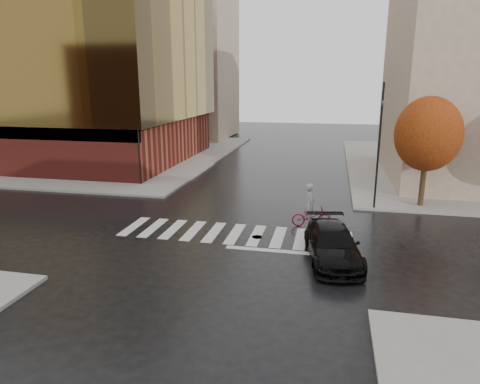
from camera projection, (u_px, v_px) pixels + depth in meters
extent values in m
plane|color=black|center=(233.00, 237.00, 21.08)|extent=(120.00, 120.00, 0.00)
cube|color=gray|center=(85.00, 153.00, 45.20)|extent=(30.00, 30.00, 0.15)
cube|color=silver|center=(235.00, 234.00, 21.55)|extent=(12.00, 3.00, 0.01)
cube|color=maroon|center=(56.00, 137.00, 42.04)|extent=(26.00, 18.00, 4.00)
cube|color=olive|center=(47.00, 51.00, 40.02)|extent=(27.00, 19.00, 12.00)
cube|color=gray|center=(178.00, 60.00, 56.78)|extent=(14.00, 12.00, 20.00)
cylinder|color=#322616|center=(423.00, 183.00, 25.65)|extent=(0.32, 0.32, 2.80)
ellipsoid|color=#A93A10|center=(428.00, 134.00, 24.91)|extent=(3.80, 3.80, 4.37)
imported|color=black|center=(333.00, 244.00, 18.21)|extent=(2.89, 5.34, 1.47)
imported|color=maroon|center=(311.00, 217.00, 22.56)|extent=(2.13, 1.05, 1.07)
imported|color=#93949B|center=(310.00, 204.00, 22.40)|extent=(0.65, 0.87, 2.17)
cylinder|color=black|center=(138.00, 135.00, 30.48)|extent=(0.12, 0.12, 7.14)
imported|color=black|center=(136.00, 98.00, 29.83)|extent=(0.18, 0.15, 0.89)
cylinder|color=black|center=(379.00, 147.00, 24.62)|extent=(0.12, 0.12, 7.27)
imported|color=black|center=(383.00, 100.00, 23.95)|extent=(0.16, 0.19, 0.91)
cylinder|color=#B9A90A|center=(144.00, 177.00, 32.30)|extent=(0.24, 0.24, 0.59)
sphere|color=#B9A90A|center=(144.00, 173.00, 32.23)|extent=(0.25, 0.25, 0.25)
cylinder|color=#413317|center=(257.00, 237.00, 21.08)|extent=(0.73, 0.73, 0.01)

